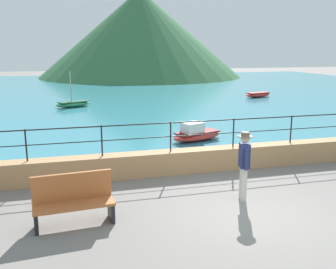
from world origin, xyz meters
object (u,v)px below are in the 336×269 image
(person_walking, at_px, (244,162))
(boat_0, at_px, (258,94))
(bench_main, at_px, (73,199))
(boat_1, at_px, (73,104))
(boat_2, at_px, (196,134))

(person_walking, xyz_separation_m, boat_0, (10.15, 18.22, -0.72))
(person_walking, bearing_deg, bench_main, -176.30)
(boat_1, xyz_separation_m, boat_2, (4.61, -10.65, 0.06))
(bench_main, xyz_separation_m, person_walking, (4.13, 0.27, 0.42))
(boat_0, xyz_separation_m, boat_1, (-13.87, -1.48, 0.01))
(bench_main, height_order, boat_1, boat_1)
(boat_0, relative_size, boat_2, 1.00)
(boat_1, relative_size, boat_2, 1.00)
(person_walking, bearing_deg, boat_0, 60.87)
(person_walking, relative_size, boat_1, 0.71)
(bench_main, height_order, person_walking, person_walking)
(person_walking, height_order, boat_0, person_walking)
(boat_1, bearing_deg, boat_2, -66.60)
(boat_0, xyz_separation_m, boat_2, (-9.26, -12.13, 0.07))
(bench_main, bearing_deg, person_walking, 3.70)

